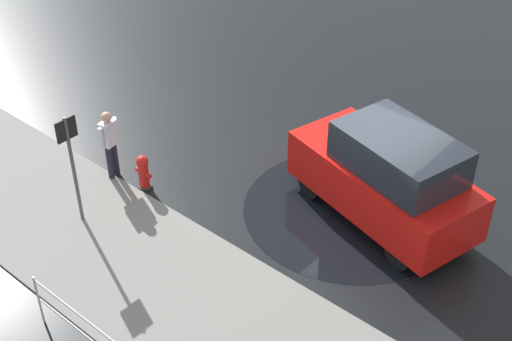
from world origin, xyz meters
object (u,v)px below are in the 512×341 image
fire_hydrant (143,172)px  sign_post (71,155)px  moving_hatchback (387,177)px  pedestrian (110,140)px

fire_hydrant → sign_post: size_ratio=0.33×
moving_hatchback → fire_hydrant: moving_hatchback is taller
moving_hatchback → pedestrian: size_ratio=2.59×
pedestrian → sign_post: size_ratio=0.68×
pedestrian → sign_post: sign_post is taller
fire_hydrant → pedestrian: size_ratio=0.50×
pedestrian → moving_hatchback: bearing=-153.4°
pedestrian → sign_post: bearing=115.1°
moving_hatchback → sign_post: 6.01m
sign_post → fire_hydrant: bearing=-95.4°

